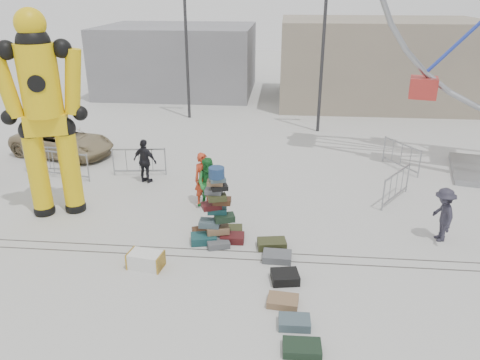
# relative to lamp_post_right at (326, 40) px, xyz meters

# --- Properties ---
(ground) EXTENTS (90.00, 90.00, 0.00)m
(ground) POSITION_rel_lamp_post_right_xyz_m (-3.09, -13.00, -4.48)
(ground) COLOR #9E9E99
(ground) RESTS_ON ground
(track_line_near) EXTENTS (40.00, 0.04, 0.01)m
(track_line_near) POSITION_rel_lamp_post_right_xyz_m (-3.09, -12.40, -4.48)
(track_line_near) COLOR #47443F
(track_line_near) RESTS_ON ground
(track_line_far) EXTENTS (40.00, 0.04, 0.01)m
(track_line_far) POSITION_rel_lamp_post_right_xyz_m (-3.09, -12.00, -4.48)
(track_line_far) COLOR #47443F
(track_line_far) RESTS_ON ground
(building_right) EXTENTS (12.00, 8.00, 5.00)m
(building_right) POSITION_rel_lamp_post_right_xyz_m (3.91, 7.00, -1.98)
(building_right) COLOR gray
(building_right) RESTS_ON ground
(building_left) EXTENTS (10.00, 8.00, 4.40)m
(building_left) POSITION_rel_lamp_post_right_xyz_m (-9.09, 9.00, -2.28)
(building_left) COLOR gray
(building_left) RESTS_ON ground
(lamp_post_right) EXTENTS (1.41, 0.25, 8.00)m
(lamp_post_right) POSITION_rel_lamp_post_right_xyz_m (0.00, 0.00, 0.00)
(lamp_post_right) COLOR #2D2D30
(lamp_post_right) RESTS_ON ground
(lamp_post_left) EXTENTS (1.41, 0.25, 8.00)m
(lamp_post_left) POSITION_rel_lamp_post_right_xyz_m (-7.00, 2.00, 0.00)
(lamp_post_left) COLOR #2D2D30
(lamp_post_left) RESTS_ON ground
(suitcase_tower) EXTENTS (1.61, 1.42, 2.24)m
(suitcase_tower) POSITION_rel_lamp_post_right_xyz_m (-3.66, -11.35, -3.85)
(suitcase_tower) COLOR #184548
(suitcase_tower) RESTS_ON ground
(crash_test_dummy) EXTENTS (2.56, 1.27, 6.50)m
(crash_test_dummy) POSITION_rel_lamp_post_right_xyz_m (-9.00, -10.09, -1.06)
(crash_test_dummy) COLOR black
(crash_test_dummy) RESTS_ON ground
(steamer_trunk) EXTENTS (0.97, 0.65, 0.42)m
(steamer_trunk) POSITION_rel_lamp_post_right_xyz_m (-5.32, -13.00, -4.27)
(steamer_trunk) COLOR silver
(steamer_trunk) RESTS_ON ground
(row_case_0) EXTENTS (0.86, 0.62, 0.23)m
(row_case_0) POSITION_rel_lamp_post_right_xyz_m (-2.07, -11.70, -4.37)
(row_case_0) COLOR #363A1D
(row_case_0) RESTS_ON ground
(row_case_1) EXTENTS (0.79, 0.57, 0.20)m
(row_case_1) POSITION_rel_lamp_post_right_xyz_m (-1.90, -12.33, -4.38)
(row_case_1) COLOR #55575C
(row_case_1) RESTS_ON ground
(row_case_2) EXTENTS (0.77, 0.69, 0.24)m
(row_case_2) POSITION_rel_lamp_post_right_xyz_m (-1.69, -13.30, -4.36)
(row_case_2) COLOR black
(row_case_2) RESTS_ON ground
(row_case_3) EXTENTS (0.76, 0.58, 0.18)m
(row_case_3) POSITION_rel_lamp_post_right_xyz_m (-1.74, -14.23, -4.39)
(row_case_3) COLOR #856344
(row_case_3) RESTS_ON ground
(row_case_4) EXTENTS (0.70, 0.49, 0.21)m
(row_case_4) POSITION_rel_lamp_post_right_xyz_m (-1.48, -14.97, -4.38)
(row_case_4) COLOR #445861
(row_case_4) RESTS_ON ground
(row_case_5) EXTENTS (0.79, 0.52, 0.19)m
(row_case_5) POSITION_rel_lamp_post_right_xyz_m (-1.34, -15.73, -4.39)
(row_case_5) COLOR black
(row_case_5) RESTS_ON ground
(barricade_dummy_a) EXTENTS (2.00, 0.12, 1.10)m
(barricade_dummy_a) POSITION_rel_lamp_post_right_xyz_m (-10.92, -6.79, -3.93)
(barricade_dummy_a) COLOR gray
(barricade_dummy_a) RESTS_ON ground
(barricade_dummy_b) EXTENTS (1.98, 0.48, 1.10)m
(barricade_dummy_b) POSITION_rel_lamp_post_right_xyz_m (-10.05, -7.32, -3.93)
(barricade_dummy_b) COLOR gray
(barricade_dummy_b) RESTS_ON ground
(barricade_dummy_c) EXTENTS (2.00, 0.35, 1.10)m
(barricade_dummy_c) POSITION_rel_lamp_post_right_xyz_m (-7.34, -6.69, -3.93)
(barricade_dummy_c) COLOR gray
(barricade_dummy_c) RESTS_ON ground
(barricade_wheel_front) EXTENTS (1.23, 1.69, 1.10)m
(barricade_wheel_front) POSITION_rel_lamp_post_right_xyz_m (2.03, -8.20, -3.93)
(barricade_wheel_front) COLOR gray
(barricade_wheel_front) RESTS_ON ground
(barricade_wheel_back) EXTENTS (1.09, 1.78, 1.10)m
(barricade_wheel_back) POSITION_rel_lamp_post_right_xyz_m (2.88, -5.09, -3.93)
(barricade_wheel_back) COLOR gray
(barricade_wheel_back) RESTS_ON ground
(pedestrian_red) EXTENTS (0.79, 0.72, 1.81)m
(pedestrian_red) POSITION_rel_lamp_post_right_xyz_m (-4.43, -9.04, -3.58)
(pedestrian_red) COLOR #B03319
(pedestrian_red) RESTS_ON ground
(pedestrian_green) EXTENTS (0.95, 0.80, 1.74)m
(pedestrian_green) POSITION_rel_lamp_post_right_xyz_m (-4.20, -9.32, -3.61)
(pedestrian_green) COLOR #1B6D2B
(pedestrian_green) RESTS_ON ground
(pedestrian_black) EXTENTS (1.06, 0.70, 1.67)m
(pedestrian_black) POSITION_rel_lamp_post_right_xyz_m (-6.90, -7.36, -3.65)
(pedestrian_black) COLOR black
(pedestrian_black) RESTS_ON ground
(pedestrian_grey) EXTENTS (0.68, 1.08, 1.61)m
(pedestrian_grey) POSITION_rel_lamp_post_right_xyz_m (2.75, -10.80, -3.68)
(pedestrian_grey) COLOR #24232F
(pedestrian_grey) RESTS_ON ground
(parked_suv) EXTENTS (4.83, 3.11, 1.24)m
(parked_suv) POSITION_rel_lamp_post_right_xyz_m (-11.31, -4.74, -3.86)
(parked_suv) COLOR #91805D
(parked_suv) RESTS_ON ground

